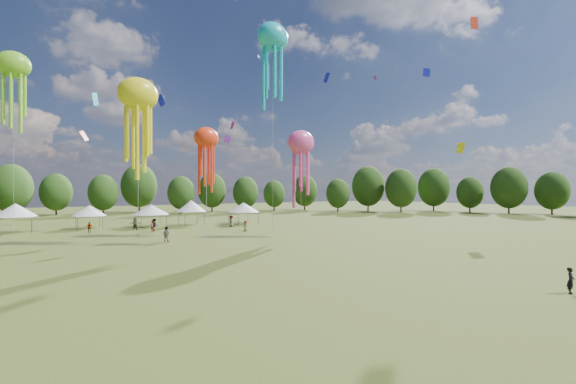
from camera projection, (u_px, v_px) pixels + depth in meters
ground at (481, 311)px, 19.12m from camera, size 300.00×300.00×0.00m
observer_main at (571, 281)px, 22.24m from camera, size 0.62×0.46×1.57m
spectator_near at (166, 234)px, 44.45m from camera, size 1.13×1.10×1.84m
spectators_far at (178, 224)px, 58.69m from camera, size 22.07×11.95×1.88m
festival_tents at (146, 209)px, 62.74m from camera, size 40.10×10.79×4.40m
show_kites at (188, 100)px, 47.04m from camera, size 35.32×21.96×28.55m
small_kites at (193, 20)px, 51.25m from camera, size 73.67×53.14×46.49m
treeline at (135, 188)px, 68.87m from camera, size 201.57×95.24×13.43m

